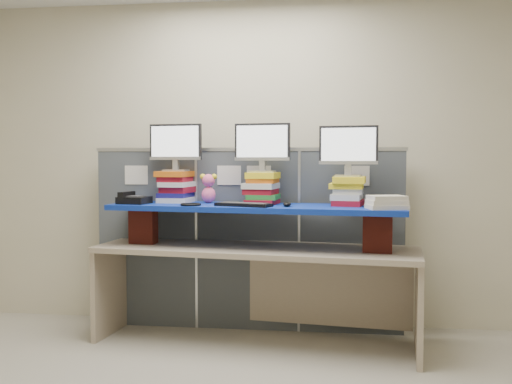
# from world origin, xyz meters

# --- Properties ---
(room) EXTENTS (5.00, 4.00, 2.80)m
(room) POSITION_xyz_m (0.00, 0.00, 1.40)
(room) COLOR beige
(room) RESTS_ON ground
(cubicle_partition) EXTENTS (2.60, 0.06, 1.53)m
(cubicle_partition) POSITION_xyz_m (-0.00, 1.78, 0.77)
(cubicle_partition) COLOR #3F454B
(cubicle_partition) RESTS_ON ground
(desk) EXTENTS (2.55, 1.02, 0.76)m
(desk) POSITION_xyz_m (0.12, 1.42, 0.60)
(desk) COLOR tan
(desk) RESTS_ON ground
(brick_pier_left) EXTENTS (0.22, 0.14, 0.28)m
(brick_pier_left) POSITION_xyz_m (-0.80, 1.48, 0.90)
(brick_pier_left) COLOR maroon
(brick_pier_left) RESTS_ON desk
(brick_pier_right) EXTENTS (0.22, 0.14, 0.28)m
(brick_pier_right) POSITION_xyz_m (1.03, 1.26, 0.90)
(brick_pier_right) COLOR maroon
(brick_pier_right) RESTS_ON desk
(blue_board) EXTENTS (2.33, 0.84, 0.04)m
(blue_board) POSITION_xyz_m (0.12, 1.42, 1.06)
(blue_board) COLOR #0C3F97
(blue_board) RESTS_ON brick_pier_left
(book_stack_left) EXTENTS (0.29, 0.33, 0.25)m
(book_stack_left) POSITION_xyz_m (-0.57, 1.63, 1.21)
(book_stack_left) COLOR silver
(book_stack_left) RESTS_ON blue_board
(book_stack_center) EXTENTS (0.29, 0.33, 0.25)m
(book_stack_center) POSITION_xyz_m (0.15, 1.53, 1.20)
(book_stack_center) COLOR maroon
(book_stack_center) RESTS_ON blue_board
(book_stack_right) EXTENTS (0.29, 0.33, 0.22)m
(book_stack_right) POSITION_xyz_m (0.82, 1.46, 1.19)
(book_stack_right) COLOR maroon
(book_stack_right) RESTS_ON blue_board
(monitor_left) EXTENTS (0.44, 0.15, 0.38)m
(monitor_left) POSITION_xyz_m (-0.57, 1.62, 1.55)
(monitor_left) COLOR #9F9FA4
(monitor_left) RESTS_ON book_stack_left
(monitor_center) EXTENTS (0.44, 0.15, 0.38)m
(monitor_center) POSITION_xyz_m (0.15, 1.54, 1.55)
(monitor_center) COLOR #9F9FA4
(monitor_center) RESTS_ON book_stack_center
(monitor_right) EXTENTS (0.44, 0.15, 0.38)m
(monitor_right) POSITION_xyz_m (0.82, 1.45, 1.52)
(monitor_right) COLOR #9F9FA4
(monitor_right) RESTS_ON book_stack_right
(keyboard) EXTENTS (0.45, 0.28, 0.03)m
(keyboard) POSITION_xyz_m (0.04, 1.28, 1.09)
(keyboard) COLOR black
(keyboard) RESTS_ON blue_board
(mouse) EXTENTS (0.08, 0.12, 0.03)m
(mouse) POSITION_xyz_m (0.37, 1.29, 1.10)
(mouse) COLOR black
(mouse) RESTS_ON blue_board
(desk_phone) EXTENTS (0.25, 0.23, 0.09)m
(desk_phone) POSITION_xyz_m (-0.86, 1.42, 1.12)
(desk_phone) COLOR black
(desk_phone) RESTS_ON blue_board
(headset) EXTENTS (0.18, 0.18, 0.02)m
(headset) POSITION_xyz_m (-0.37, 1.29, 1.09)
(headset) COLOR black
(headset) RESTS_ON blue_board
(plush_toy) EXTENTS (0.14, 0.10, 0.24)m
(plush_toy) POSITION_xyz_m (-0.29, 1.57, 1.20)
(plush_toy) COLOR #F25C8F
(plush_toy) RESTS_ON blue_board
(binder_stack) EXTENTS (0.31, 0.27, 0.10)m
(binder_stack) POSITION_xyz_m (1.08, 1.17, 1.13)
(binder_stack) COLOR beige
(binder_stack) RESTS_ON blue_board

